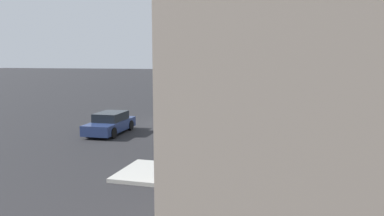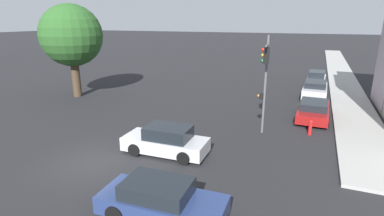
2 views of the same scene
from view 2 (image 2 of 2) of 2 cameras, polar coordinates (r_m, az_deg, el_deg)
The scene contains 10 objects.
ground_plane at distance 15.44m, azimuth -18.28°, elevation -9.64°, with size 300.00×300.00×0.00m, color black.
sidewalk_strip at distance 42.89m, azimuth 26.37°, elevation 6.07°, with size 2.93×60.00×0.16m.
street_tree at distance 27.91m, azimuth -21.99°, elevation 12.62°, with size 5.19×5.19×7.90m.
traffic_signal at distance 17.44m, azimuth 13.70°, elevation 6.39°, with size 0.63×1.59×5.77m.
crossing_car_0 at distance 10.76m, azimuth -5.93°, elevation -17.11°, with size 4.45×2.03×1.34m.
crossing_car_1 at distance 15.26m, azimuth -4.93°, elevation -6.27°, with size 4.33×1.96×1.47m.
parked_car_0 at distance 22.17m, azimuth 22.13°, elevation -0.36°, with size 2.15×4.74×1.26m.
parked_car_1 at distance 28.40m, azimuth 22.37°, elevation 3.30°, with size 2.10×4.76×1.45m.
parked_car_2 at distance 33.73m, azimuth 22.60°, elevation 5.18°, with size 1.94×4.67×1.49m.
fire_hydrant at distance 19.03m, azimuth 21.61°, elevation -3.38°, with size 0.22×0.22×0.92m.
Camera 2 is at (9.44, -10.29, 6.58)m, focal length 28.00 mm.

